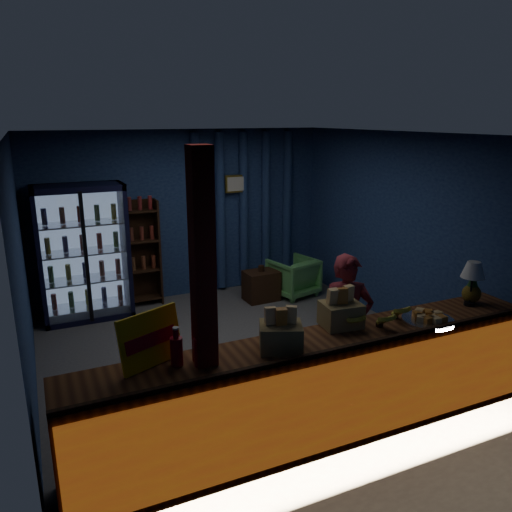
% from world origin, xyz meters
% --- Properties ---
extents(ground, '(4.60, 4.60, 0.00)m').
position_xyz_m(ground, '(0.00, 0.00, 0.00)').
color(ground, '#515154').
rests_on(ground, ground).
extents(room_walls, '(4.60, 4.60, 4.60)m').
position_xyz_m(room_walls, '(0.00, 0.00, 1.57)').
color(room_walls, navy).
rests_on(room_walls, ground).
extents(counter, '(4.40, 0.57, 0.99)m').
position_xyz_m(counter, '(0.00, -1.91, 0.48)').
color(counter, brown).
rests_on(counter, ground).
extents(support_post, '(0.16, 0.16, 2.60)m').
position_xyz_m(support_post, '(-1.05, -1.90, 1.30)').
color(support_post, maroon).
rests_on(support_post, ground).
extents(beverage_cooler, '(1.20, 0.62, 1.90)m').
position_xyz_m(beverage_cooler, '(-1.55, 1.92, 0.93)').
color(beverage_cooler, black).
rests_on(beverage_cooler, ground).
extents(bottle_shelf, '(0.50, 0.28, 1.60)m').
position_xyz_m(bottle_shelf, '(-0.70, 2.06, 0.79)').
color(bottle_shelf, '#311B0F').
rests_on(bottle_shelf, ground).
extents(curtain_folds, '(1.74, 0.14, 2.50)m').
position_xyz_m(curtain_folds, '(1.00, 2.14, 1.30)').
color(curtain_folds, navy).
rests_on(curtain_folds, room_walls).
extents(framed_picture, '(0.36, 0.04, 0.28)m').
position_xyz_m(framed_picture, '(0.85, 2.10, 1.75)').
color(framed_picture, gold).
rests_on(framed_picture, room_walls).
extents(shopkeeper, '(0.63, 0.52, 1.47)m').
position_xyz_m(shopkeeper, '(0.64, -1.34, 0.74)').
color(shopkeeper, maroon).
rests_on(shopkeeper, ground).
extents(green_chair, '(0.79, 0.80, 0.61)m').
position_xyz_m(green_chair, '(1.55, 1.43, 0.30)').
color(green_chair, '#5EB65B').
rests_on(green_chair, ground).
extents(side_table, '(0.53, 0.39, 0.56)m').
position_xyz_m(side_table, '(0.99, 1.44, 0.24)').
color(side_table, '#311B0F').
rests_on(side_table, ground).
extents(yellow_sign, '(0.53, 0.31, 0.42)m').
position_xyz_m(yellow_sign, '(-1.43, -1.75, 1.16)').
color(yellow_sign, yellow).
rests_on(yellow_sign, counter).
extents(soda_bottles, '(0.26, 0.18, 0.31)m').
position_xyz_m(soda_bottles, '(-1.18, -1.88, 1.08)').
color(soda_bottles, '#A80B1E').
rests_on(soda_bottles, counter).
extents(snack_box_left, '(0.42, 0.39, 0.36)m').
position_xyz_m(snack_box_left, '(-0.41, -1.93, 1.08)').
color(snack_box_left, '#977F49').
rests_on(snack_box_left, counter).
extents(snack_box_centre, '(0.37, 0.32, 0.36)m').
position_xyz_m(snack_box_centre, '(0.29, -1.73, 1.08)').
color(snack_box_centre, '#977F49').
rests_on(snack_box_centre, counter).
extents(pastry_tray, '(0.48, 0.48, 0.08)m').
position_xyz_m(pastry_tray, '(1.09, -1.99, 0.98)').
color(pastry_tray, silver).
rests_on(pastry_tray, counter).
extents(banana_bunches, '(0.73, 0.29, 0.16)m').
position_xyz_m(banana_bunches, '(0.61, -1.87, 1.03)').
color(banana_bunches, gold).
rests_on(banana_bunches, counter).
extents(table_lamp, '(0.23, 0.23, 0.46)m').
position_xyz_m(table_lamp, '(1.76, -1.85, 1.31)').
color(table_lamp, black).
rests_on(table_lamp, counter).
extents(pineapple, '(0.19, 0.19, 0.32)m').
position_xyz_m(pineapple, '(1.82, -1.81, 1.08)').
color(pineapple, brown).
rests_on(pineapple, counter).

